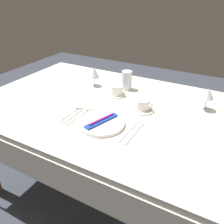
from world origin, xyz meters
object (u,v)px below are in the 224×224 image
(fork_outer, at_px, (80,115))
(spoon_soup, at_px, (137,130))
(wine_glass_left, at_px, (208,95))
(coffee_cup_left, at_px, (143,104))
(fork_inner, at_px, (75,114))
(dinner_knife, at_px, (128,131))
(toothbrush_package, at_px, (101,121))
(drink_tumbler, at_px, (127,80))
(coffee_cup_right, at_px, (117,90))
(wine_glass_centre, at_px, (94,73))
(dinner_plate, at_px, (101,123))
(fork_salad, at_px, (72,113))

(fork_outer, xyz_separation_m, spoon_soup, (0.35, 0.01, 0.00))
(wine_glass_left, bearing_deg, coffee_cup_left, -150.17)
(fork_inner, bearing_deg, dinner_knife, -2.53)
(fork_inner, bearing_deg, wine_glass_left, 32.89)
(toothbrush_package, relative_size, drink_tumbler, 1.55)
(fork_inner, distance_m, drink_tumbler, 0.49)
(coffee_cup_left, distance_m, coffee_cup_right, 0.26)
(dinner_knife, distance_m, drink_tumbler, 0.55)
(wine_glass_centre, xyz_separation_m, drink_tumbler, (0.23, 0.06, -0.03))
(spoon_soup, bearing_deg, dinner_knife, -138.35)
(dinner_plate, relative_size, toothbrush_package, 1.21)
(coffee_cup_right, distance_m, drink_tumbler, 0.13)
(fork_salad, relative_size, wine_glass_left, 1.45)
(coffee_cup_left, xyz_separation_m, coffee_cup_right, (-0.23, 0.11, 0.00))
(fork_salad, relative_size, drink_tumbler, 1.50)
(dinner_plate, distance_m, fork_outer, 0.16)
(spoon_soup, bearing_deg, fork_inner, -177.51)
(dinner_knife, height_order, wine_glass_left, wine_glass_left)
(dinner_knife, relative_size, coffee_cup_right, 1.96)
(toothbrush_package, relative_size, fork_inner, 0.94)
(toothbrush_package, height_order, coffee_cup_left, coffee_cup_left)
(fork_outer, bearing_deg, coffee_cup_left, 38.51)
(coffee_cup_left, height_order, coffee_cup_right, coffee_cup_right)
(wine_glass_left, bearing_deg, dinner_knife, -125.13)
(dinner_plate, relative_size, coffee_cup_left, 2.43)
(drink_tumbler, bearing_deg, fork_inner, -102.50)
(fork_salad, xyz_separation_m, dinner_knife, (0.38, -0.02, 0.00))
(dinner_knife, xyz_separation_m, spoon_soup, (0.04, 0.03, 0.00))
(coffee_cup_right, bearing_deg, spoon_soup, -48.76)
(fork_salad, bearing_deg, fork_inner, -5.03)
(fork_salad, relative_size, coffee_cup_right, 1.90)
(spoon_soup, bearing_deg, coffee_cup_right, 131.24)
(toothbrush_package, xyz_separation_m, drink_tumbler, (-0.09, 0.50, 0.04))
(fork_salad, xyz_separation_m, coffee_cup_left, (0.36, 0.23, 0.04))
(dinner_knife, bearing_deg, dinner_plate, -177.25)
(wine_glass_left, bearing_deg, spoon_soup, -123.84)
(fork_salad, xyz_separation_m, spoon_soup, (0.41, 0.01, 0.00))
(toothbrush_package, distance_m, wine_glass_left, 0.65)
(fork_inner, relative_size, coffee_cup_left, 2.12)
(dinner_knife, relative_size, spoon_soup, 0.95)
(dinner_plate, bearing_deg, dinner_knife, 2.75)
(dinner_knife, height_order, drink_tumbler, drink_tumbler)
(fork_salad, height_order, coffee_cup_left, coffee_cup_left)
(wine_glass_left, bearing_deg, wine_glass_centre, -179.55)
(toothbrush_package, bearing_deg, dinner_knife, 2.75)
(fork_inner, relative_size, coffee_cup_right, 2.08)
(dinner_plate, relative_size, fork_outer, 1.14)
(fork_outer, xyz_separation_m, dinner_knife, (0.31, -0.02, 0.00))
(fork_outer, relative_size, coffee_cup_left, 2.14)
(dinner_plate, relative_size, fork_salad, 1.25)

